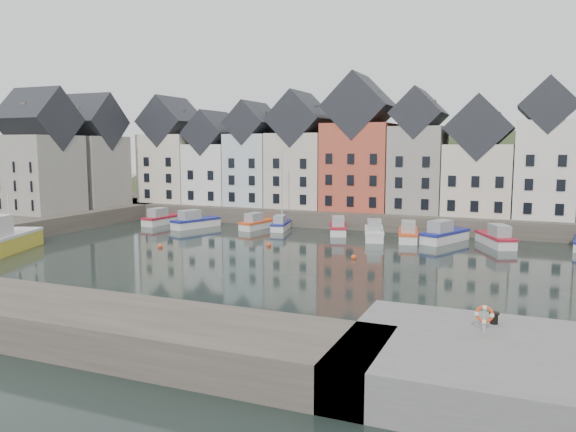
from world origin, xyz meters
The scene contains 18 objects.
ground centered at (0.00, 0.00, 0.00)m, with size 260.00×260.00×0.00m, color black.
far_quay centered at (0.00, 30.00, 1.00)m, with size 90.00×16.00×2.00m, color #453E35.
near_quay centered at (22.00, -20.00, 1.00)m, with size 18.00×10.00×2.00m, color #60605E.
hillside centered at (0.02, 56.00, -17.96)m, with size 153.60×70.40×64.00m.
far_terrace centered at (3.21, 28.00, 8.88)m, with size 72.37×8.16×17.78m.
left_terrace centered at (-36.00, 13.50, 8.88)m, with size 7.65×17.00×15.69m.
mooring_buoys centered at (-4.00, 5.33, 0.15)m, with size 20.50×5.50×0.50m.
boat_a centered at (-24.08, 17.53, 0.73)m, with size 2.58×6.57×2.46m.
boat_b centered at (-18.32, 16.50, 0.76)m, with size 4.18×6.96×2.55m.
boat_c centered at (-10.53, 18.72, 0.68)m, with size 2.83×6.15×2.27m.
boat_d centered at (-7.46, 19.17, 0.67)m, with size 2.77×5.66×10.38m.
boat_e centered at (0.08, 18.86, 0.70)m, with size 3.75×6.45×2.37m.
boat_f centered at (5.03, 16.59, 0.75)m, with size 3.66×6.87×2.52m.
boat_g centered at (8.74, 17.09, 0.74)m, with size 3.17×6.75×2.49m.
boat_h centered at (12.53, 17.57, 0.80)m, with size 4.75×7.29×2.69m.
boat_i centered at (17.85, 17.39, 0.76)m, with size 4.58×6.95×2.56m.
mooring_bollard centered at (19.12, -16.90, 2.31)m, with size 0.48×0.48×0.56m.
life_ring_post centered at (18.77, -18.56, 2.86)m, with size 0.80×0.17×1.30m.
Camera 1 is at (20.01, -44.40, 10.35)m, focal length 35.00 mm.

